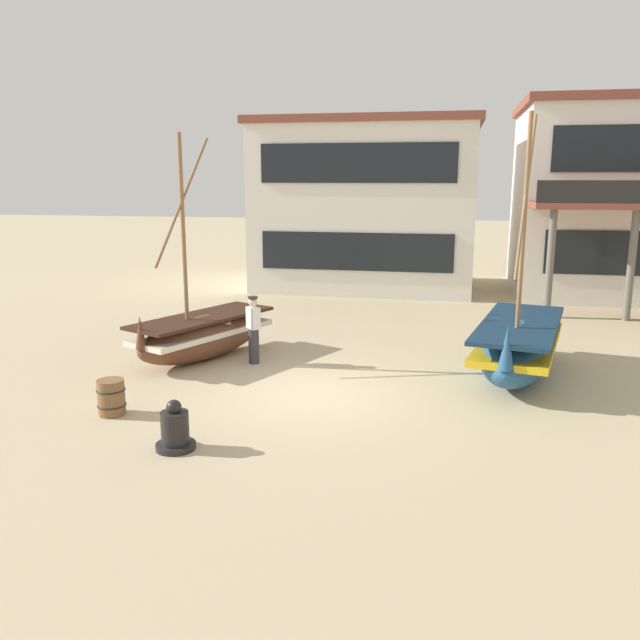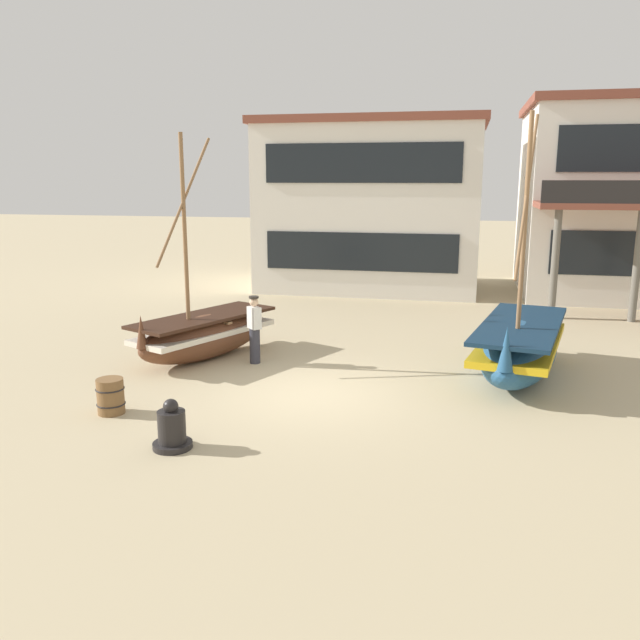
{
  "view_description": "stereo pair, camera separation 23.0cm",
  "coord_description": "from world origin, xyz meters",
  "px_view_note": "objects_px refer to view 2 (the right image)",
  "views": [
    {
      "loc": [
        2.82,
        -12.88,
        4.5
      ],
      "look_at": [
        0.0,
        1.0,
        1.4
      ],
      "focal_mm": 36.52,
      "sensor_mm": 36.0,
      "label": 1
    },
    {
      "loc": [
        3.04,
        -12.83,
        4.5
      ],
      "look_at": [
        0.0,
        1.0,
        1.4
      ],
      "focal_mm": 36.52,
      "sensor_mm": 36.0,
      "label": 2
    }
  ],
  "objects_px": {
    "fishing_boat_centre_large": "(519,347)",
    "wooden_barrel": "(111,396)",
    "capstan_winch": "(172,429)",
    "fishing_boat_near_left": "(204,334)",
    "fisherman_by_hull": "(255,330)",
    "harbor_building_main": "(371,205)"
  },
  "relations": [
    {
      "from": "fishing_boat_centre_large",
      "to": "wooden_barrel",
      "type": "distance_m",
      "value": 8.96
    },
    {
      "from": "fishing_boat_near_left",
      "to": "fisherman_by_hull",
      "type": "distance_m",
      "value": 1.42
    },
    {
      "from": "fishing_boat_near_left",
      "to": "capstan_winch",
      "type": "bearing_deg",
      "value": -73.21
    },
    {
      "from": "harbor_building_main",
      "to": "wooden_barrel",
      "type": "bearing_deg",
      "value": -99.89
    },
    {
      "from": "fishing_boat_centre_large",
      "to": "wooden_barrel",
      "type": "bearing_deg",
      "value": -152.38
    },
    {
      "from": "wooden_barrel",
      "to": "harbor_building_main",
      "type": "height_order",
      "value": "harbor_building_main"
    },
    {
      "from": "capstan_winch",
      "to": "harbor_building_main",
      "type": "height_order",
      "value": "harbor_building_main"
    },
    {
      "from": "fisherman_by_hull",
      "to": "harbor_building_main",
      "type": "xyz_separation_m",
      "value": [
        1.16,
        12.08,
        2.57
      ]
    },
    {
      "from": "wooden_barrel",
      "to": "fishing_boat_centre_large",
      "type": "bearing_deg",
      "value": 27.62
    },
    {
      "from": "capstan_winch",
      "to": "wooden_barrel",
      "type": "xyz_separation_m",
      "value": [
        -1.89,
        1.29,
        0.02
      ]
    },
    {
      "from": "harbor_building_main",
      "to": "fishing_boat_near_left",
      "type": "bearing_deg",
      "value": -102.05
    },
    {
      "from": "fishing_boat_near_left",
      "to": "harbor_building_main",
      "type": "distance_m",
      "value": 12.53
    },
    {
      "from": "fishing_boat_centre_large",
      "to": "capstan_winch",
      "type": "height_order",
      "value": "fishing_boat_centre_large"
    },
    {
      "from": "fishing_boat_near_left",
      "to": "fishing_boat_centre_large",
      "type": "relative_size",
      "value": 0.94
    },
    {
      "from": "fishing_boat_centre_large",
      "to": "fisherman_by_hull",
      "type": "distance_m",
      "value": 6.29
    },
    {
      "from": "fisherman_by_hull",
      "to": "wooden_barrel",
      "type": "distance_m",
      "value": 4.34
    },
    {
      "from": "capstan_winch",
      "to": "harbor_building_main",
      "type": "relative_size",
      "value": 0.1
    },
    {
      "from": "fishing_boat_near_left",
      "to": "fisherman_by_hull",
      "type": "bearing_deg",
      "value": -5.64
    },
    {
      "from": "fishing_boat_near_left",
      "to": "capstan_winch",
      "type": "distance_m",
      "value": 5.66
    },
    {
      "from": "fishing_boat_near_left",
      "to": "fisherman_by_hull",
      "type": "xyz_separation_m",
      "value": [
        1.39,
        -0.14,
        0.21
      ]
    },
    {
      "from": "fishing_boat_near_left",
      "to": "capstan_winch",
      "type": "relative_size",
      "value": 6.34
    },
    {
      "from": "harbor_building_main",
      "to": "fishing_boat_centre_large",
      "type": "bearing_deg",
      "value": -66.7
    }
  ]
}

